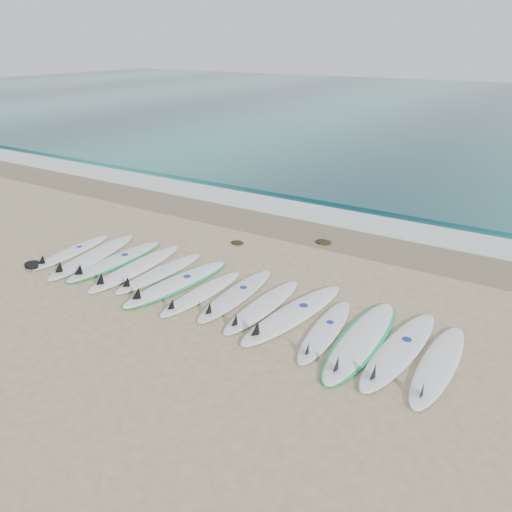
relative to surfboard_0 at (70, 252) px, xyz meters
The scene contains 22 objects.
ground 4.20m from the surfboard_0, ahead, with size 120.00×120.00×0.00m, color tan.
ocean 32.96m from the surfboard_0, 82.69° to the left, with size 120.00×55.00×0.03m, color #1D6061.
wet_sand_band 6.01m from the surfboard_0, 45.68° to the left, with size 120.00×1.80×0.01m, color #76694E.
foam_band 7.07m from the surfboard_0, 53.63° to the left, with size 120.00×1.40×0.04m, color silver.
wave_crest 8.33m from the surfboard_0, 59.76° to the left, with size 120.00×1.00×0.10m, color #1D6061.
surfboard_0 is the anchor object (origin of this frame).
surfboard_1 0.65m from the surfboard_0, ahead, with size 1.02×2.93×0.37m.
surfboard_2 1.27m from the surfboard_0, ahead, with size 0.72×2.74×0.35m.
surfboard_3 1.94m from the surfboard_0, ahead, with size 0.70×2.83×0.36m.
surfboard_4 2.55m from the surfboard_0, ahead, with size 0.68×2.51×0.32m.
surfboard_5 3.17m from the surfboard_0, ahead, with size 1.03×2.83×0.35m.
surfboard_6 3.87m from the surfboard_0, ahead, with size 0.61×2.35×0.30m.
surfboard_7 4.50m from the surfboard_0, ahead, with size 0.60×2.56×0.33m.
surfboard_8 5.17m from the surfboard_0, ahead, with size 0.57×2.45×0.31m.
surfboard_9 5.79m from the surfboard_0, ahead, with size 1.05×2.92×0.37m.
surfboard_10 6.52m from the surfboard_0, ahead, with size 0.66×2.32×0.29m.
surfboard_11 7.15m from the surfboard_0, ahead, with size 0.71×2.89×0.37m.
surfboard_12 7.78m from the surfboard_0, ahead, with size 0.82×2.80×0.35m.
surfboard_13 8.41m from the surfboard_0, ahead, with size 0.57×2.54×0.32m.
seaweed_near 3.95m from the surfboard_0, 41.30° to the left, with size 0.33×0.26×0.06m, color black.
seaweed_far 6.07m from the surfboard_0, 38.27° to the left, with size 0.41×0.32×0.08m, color black.
leash_coil 0.93m from the surfboard_0, 97.06° to the right, with size 0.46×0.36×0.11m.
Camera 1 is at (5.19, -7.02, 4.64)m, focal length 35.00 mm.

